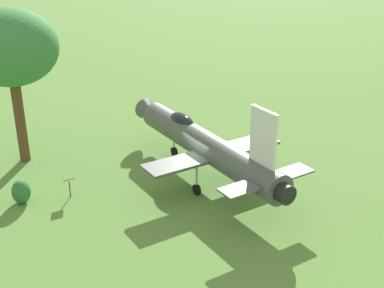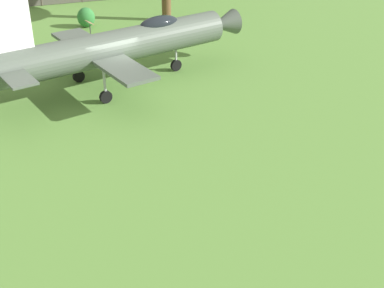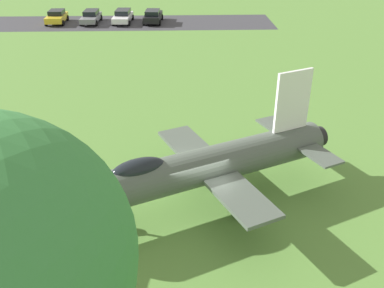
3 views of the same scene
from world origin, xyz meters
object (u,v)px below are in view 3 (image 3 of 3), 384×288
object	(u,v)px
parked_car_gray	(91,16)
parked_car_yellow	(57,17)
display_jet	(191,169)
parked_car_black	(153,16)
parked_car_white	(123,16)

from	to	relation	value
parked_car_gray	parked_car_yellow	xyz separation A→B (m)	(-4.02, 0.07, 0.02)
display_jet	parked_car_gray	world-z (taller)	display_jet
parked_car_gray	parked_car_black	bearing A→B (deg)	90.04
display_jet	parked_car_yellow	bearing A→B (deg)	-92.35
parked_car_black	parked_car_white	xyz separation A→B (m)	(-3.56, 0.27, -0.03)
parked_car_gray	parked_car_yellow	size ratio (longest dim) A/B	1.15
parked_car_black	parked_car_white	bearing A→B (deg)	90.64
display_jet	parked_car_black	distance (m)	36.49
parked_car_black	parked_car_white	world-z (taller)	parked_car_black
parked_car_black	parked_car_gray	world-z (taller)	parked_car_black
parked_car_black	display_jet	bearing A→B (deg)	-171.10
parked_car_white	parked_car_black	bearing A→B (deg)	90.00
display_jet	parked_car_yellow	xyz separation A→B (m)	(-13.82, 36.80, -1.30)
parked_car_yellow	parked_car_gray	bearing A→B (deg)	89.10
parked_car_white	parked_car_gray	distance (m)	3.74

